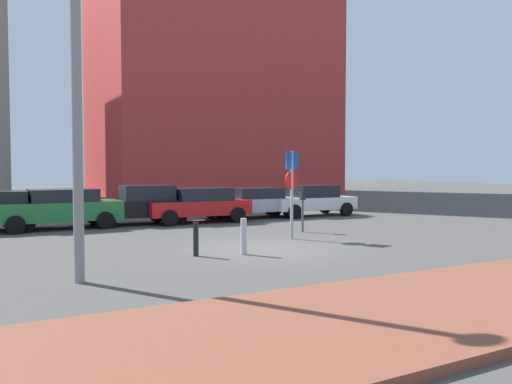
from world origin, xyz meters
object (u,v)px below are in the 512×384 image
at_px(parked_car_green, 59,208).
at_px(parked_car_red, 198,204).
at_px(parking_sign_post, 292,184).
at_px(parked_car_white, 311,200).
at_px(traffic_bollard_mid, 196,239).
at_px(parking_meter, 303,206).
at_px(traffic_bollard_near, 244,236).
at_px(parked_car_black, 141,204).
at_px(parked_car_silver, 252,202).
at_px(street_lamp, 76,75).

xyz_separation_m(parked_car_green, parked_car_red, (5.41, -0.36, -0.03)).
xyz_separation_m(parked_car_red, parking_sign_post, (0.72, -6.09, 1.00)).
distance_m(parked_car_white, traffic_bollard_mid, 11.80).
distance_m(parking_meter, traffic_bollard_near, 5.10).
height_order(parked_car_green, parked_car_black, parked_car_black).
bearing_deg(traffic_bollard_near, parked_car_green, 112.65).
distance_m(parked_car_white, parking_meter, 6.18).
distance_m(parked_car_white, parking_sign_post, 8.08).
relative_size(parked_car_black, parked_car_white, 0.99).
distance_m(parked_car_silver, traffic_bollard_near, 9.71).
bearing_deg(parked_car_green, traffic_bollard_mid, -74.05).
relative_size(parked_car_white, street_lamp, 0.62).
height_order(parked_car_green, street_lamp, street_lamp).
height_order(parked_car_green, parked_car_red, parked_car_green).
bearing_deg(parking_sign_post, parked_car_white, 50.91).
relative_size(parked_car_green, traffic_bollard_mid, 5.19).
bearing_deg(parked_car_black, parked_car_white, -2.50).
xyz_separation_m(parking_sign_post, street_lamp, (-6.97, -3.22, 2.27)).
distance_m(parked_car_green, parked_car_red, 5.42).
bearing_deg(parked_car_silver, parked_car_green, -178.79).
bearing_deg(parking_meter, street_lamp, -151.23).
relative_size(parked_car_green, parking_meter, 3.20).
bearing_deg(traffic_bollard_near, parked_car_red, 76.28).
xyz_separation_m(parked_car_green, parking_sign_post, (6.13, -6.45, 0.97)).
bearing_deg(parked_car_silver, street_lamp, -132.58).
xyz_separation_m(parked_car_white, parking_meter, (-3.76, -4.90, 0.16)).
distance_m(parked_car_green, street_lamp, 10.23).
distance_m(parked_car_black, parking_sign_post, 7.28).
bearing_deg(street_lamp, traffic_bollard_mid, 28.65).
bearing_deg(parking_sign_post, traffic_bollard_mid, -158.55).
height_order(parked_car_green, traffic_bollard_mid, parked_car_green).
bearing_deg(parked_car_white, parking_meter, -127.49).
xyz_separation_m(parked_car_black, parked_car_white, (8.04, -0.35, -0.05)).
height_order(traffic_bollard_near, traffic_bollard_mid, traffic_bollard_near).
relative_size(parked_car_black, street_lamp, 0.61).
bearing_deg(parked_car_white, parked_car_silver, 172.47).
relative_size(parked_car_green, street_lamp, 0.66).
xyz_separation_m(parking_sign_post, traffic_bollard_near, (-2.66, -1.86, -1.29)).
distance_m(parking_meter, street_lamp, 9.93).
relative_size(parked_car_silver, parking_sign_post, 1.64).
height_order(parked_car_red, street_lamp, street_lamp).
distance_m(parked_car_green, parked_car_white, 11.19).
bearing_deg(parked_car_silver, parking_meter, -98.28).
height_order(parked_car_silver, parking_meter, parking_meter).
bearing_deg(parked_car_silver, parked_car_red, -169.25).
xyz_separation_m(parked_car_black, street_lamp, (-3.99, -9.79, 3.23)).
height_order(parked_car_white, traffic_bollard_near, parked_car_white).
relative_size(parked_car_white, parking_meter, 2.99).
relative_size(traffic_bollard_near, traffic_bollard_mid, 1.08).
xyz_separation_m(parking_meter, street_lamp, (-8.27, -4.54, 3.12)).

